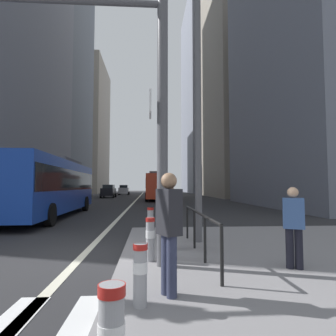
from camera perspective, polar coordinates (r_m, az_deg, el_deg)
ground_plane at (r=27.17m, az=-7.25°, el=-7.26°), size 160.00×160.00×0.00m
median_island at (r=7.37m, az=29.20°, el=-16.17°), size 9.00×10.00×0.15m
lane_centre_line at (r=37.14m, az=-6.30°, el=-6.28°), size 0.20×80.00×0.01m
office_tower_left_mid at (r=58.37m, az=-22.37°, el=19.73°), size 11.87×16.61×49.25m
office_tower_left_far at (r=77.03m, az=-17.05°, el=7.52°), size 12.16×18.90×32.85m
office_tower_right_near at (r=31.30m, az=28.31°, el=21.90°), size 11.72×18.51×30.01m
office_tower_right_mid at (r=57.61m, az=13.26°, el=23.33°), size 10.95×24.29×55.53m
office_tower_right_far at (r=83.10m, az=7.30°, el=13.75°), size 10.41×24.54×53.05m
city_bus_blue_oncoming at (r=17.48m, az=-22.38°, el=-3.02°), size 2.95×12.22×3.40m
city_bus_red_receding at (r=35.23m, az=-2.27°, el=-3.47°), size 2.76×10.58×3.40m
car_oncoming_mid at (r=43.93m, az=-11.80°, el=-4.53°), size 2.07×4.52×1.94m
car_receding_near at (r=62.65m, az=-1.19°, el=-4.31°), size 2.12×4.55×1.94m
car_receding_far at (r=55.27m, az=-2.68°, el=-4.40°), size 2.08×4.04×1.94m
car_oncoming_far at (r=56.53m, az=-8.83°, el=-4.35°), size 2.08×4.10×1.94m
traffic_signal_gantry at (r=6.51m, az=-21.43°, el=18.21°), size 6.42×0.65×6.00m
street_lamp_post at (r=8.98m, az=5.93°, el=19.68°), size 5.50×0.32×8.00m
bollard_left at (r=4.02m, az=-5.58°, el=-19.86°), size 0.20×0.20×0.82m
bollard_right at (r=6.24m, az=-3.58°, el=-13.59°), size 0.20×0.20×0.91m
bollard_back at (r=8.66m, az=-3.55°, el=-10.65°), size 0.20×0.20×0.94m
pedestrian_railing at (r=6.78m, az=6.24°, el=-10.90°), size 0.06×4.21×0.98m
pedestrian_waiting at (r=4.26m, az=0.18°, el=-11.56°), size 0.39×0.45×1.78m
pedestrian_walking at (r=7.27m, az=0.29°, el=-9.05°), size 0.43×0.44×1.63m
pedestrian_far at (r=6.12m, az=23.82°, el=-10.13°), size 0.44×0.37×1.56m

